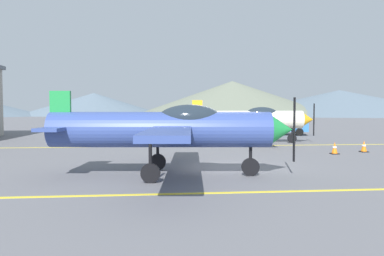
# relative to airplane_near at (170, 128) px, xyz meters

# --- Properties ---
(ground_plane) EXTENTS (400.00, 400.00, 0.00)m
(ground_plane) POSITION_rel_airplane_near_xyz_m (1.97, 1.27, -1.57)
(ground_plane) COLOR slate
(apron_line_near) EXTENTS (80.00, 0.16, 0.01)m
(apron_line_near) POSITION_rel_airplane_near_xyz_m (1.97, -2.58, -1.56)
(apron_line_near) COLOR yellow
(apron_line_near) RESTS_ON ground_plane
(apron_line_far) EXTENTS (80.00, 0.16, 0.01)m
(apron_line_far) POSITION_rel_airplane_near_xyz_m (1.97, 9.58, -1.56)
(apron_line_far) COLOR yellow
(apron_line_far) RESTS_ON ground_plane
(airplane_near) EXTENTS (8.10, 9.30, 2.78)m
(airplane_near) POSITION_rel_airplane_near_xyz_m (0.00, 0.00, 0.00)
(airplane_near) COLOR #33478C
(airplane_near) RESTS_ON ground_plane
(airplane_mid) EXTENTS (8.09, 9.30, 2.78)m
(airplane_mid) POSITION_rel_airplane_near_xyz_m (5.72, 11.31, 0.00)
(airplane_mid) COLOR silver
(airplane_mid) RESTS_ON ground_plane
(car_sedan) EXTENTS (4.65, 3.07, 1.62)m
(car_sedan) POSITION_rel_airplane_near_xyz_m (10.27, 18.48, -0.72)
(car_sedan) COLOR #3372BF
(car_sedan) RESTS_ON ground_plane
(traffic_cone_front) EXTENTS (0.36, 0.36, 0.59)m
(traffic_cone_front) POSITION_rel_airplane_near_xyz_m (10.11, 5.76, -1.28)
(traffic_cone_front) COLOR black
(traffic_cone_front) RESTS_ON ground_plane
(traffic_cone_side) EXTENTS (0.36, 0.36, 0.59)m
(traffic_cone_side) POSITION_rel_airplane_near_xyz_m (8.21, 5.10, -1.28)
(traffic_cone_side) COLOR black
(traffic_cone_side) RESTS_ON ground_plane
(hill_centerleft) EXTENTS (53.43, 53.43, 8.30)m
(hill_centerleft) POSITION_rel_airplane_near_xyz_m (-23.67, 126.39, 2.59)
(hill_centerleft) COLOR slate
(hill_centerleft) RESTS_ON ground_plane
(hill_centerright) EXTENTS (70.67, 70.67, 12.29)m
(hill_centerright) POSITION_rel_airplane_near_xyz_m (26.32, 116.39, 4.58)
(hill_centerright) COLOR slate
(hill_centerright) RESTS_ON ground_plane
(hill_right) EXTENTS (83.19, 83.19, 9.29)m
(hill_right) POSITION_rel_airplane_near_xyz_m (66.15, 116.33, 3.08)
(hill_right) COLOR slate
(hill_right) RESTS_ON ground_plane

